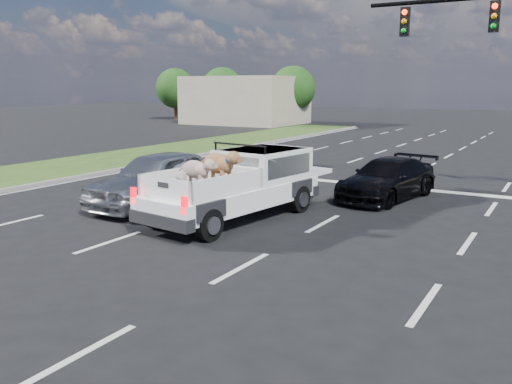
{
  "coord_description": "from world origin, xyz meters",
  "views": [
    {
      "loc": [
        7.02,
        -8.48,
        3.44
      ],
      "look_at": [
        0.92,
        2.0,
        1.08
      ],
      "focal_mm": 38.0,
      "sensor_mm": 36.0,
      "label": 1
    }
  ],
  "objects": [
    {
      "name": "tree_far_b",
      "position": [
        -24.0,
        38.0,
        3.29
      ],
      "size": [
        4.2,
        4.2,
        5.4
      ],
      "color": "#332114",
      "rests_on": "ground"
    },
    {
      "name": "ground",
      "position": [
        0.0,
        0.0,
        0.0
      ],
      "size": [
        160.0,
        160.0,
        0.0
      ],
      "primitive_type": "plane",
      "color": "black",
      "rests_on": "ground"
    },
    {
      "name": "building_left",
      "position": [
        -20.0,
        36.0,
        2.2
      ],
      "size": [
        10.0,
        8.0,
        4.4
      ],
      "primitive_type": "cube",
      "color": "#BFB192",
      "rests_on": "ground"
    },
    {
      "name": "road_markings",
      "position": [
        0.0,
        6.56,
        0.01
      ],
      "size": [
        17.75,
        60.0,
        0.01
      ],
      "color": "silver",
      "rests_on": "ground"
    },
    {
      "name": "pickup_truck",
      "position": [
        -0.44,
        3.44,
        0.94
      ],
      "size": [
        2.63,
        5.52,
        1.99
      ],
      "rotation": [
        0.0,
        0.0,
        -0.14
      ],
      "color": "black",
      "rests_on": "ground"
    },
    {
      "name": "silver_sedan",
      "position": [
        -3.29,
        3.58,
        0.81
      ],
      "size": [
        2.2,
        4.87,
        1.62
      ],
      "primitive_type": "imported",
      "rotation": [
        0.0,
        0.0,
        -0.06
      ],
      "color": "silver",
      "rests_on": "ground"
    },
    {
      "name": "black_coupe",
      "position": [
        2.2,
        7.95,
        0.63
      ],
      "size": [
        2.5,
        4.56,
        1.25
      ],
      "primitive_type": "imported",
      "rotation": [
        0.0,
        0.0,
        -0.18
      ],
      "color": "black",
      "rests_on": "ground"
    },
    {
      "name": "curb_left",
      "position": [
        -9.05,
        6.0,
        0.07
      ],
      "size": [
        0.15,
        60.0,
        0.14
      ],
      "primitive_type": "cube",
      "color": "gray",
      "rests_on": "ground"
    },
    {
      "name": "tree_far_a",
      "position": [
        -30.0,
        38.0,
        3.29
      ],
      "size": [
        4.2,
        4.2,
        5.4
      ],
      "color": "#332114",
      "rests_on": "ground"
    },
    {
      "name": "tree_far_c",
      "position": [
        -16.0,
        38.0,
        3.29
      ],
      "size": [
        4.2,
        4.2,
        5.4
      ],
      "color": "#332114",
      "rests_on": "ground"
    },
    {
      "name": "grass_median_left",
      "position": [
        -11.5,
        6.0,
        0.05
      ],
      "size": [
        5.0,
        60.0,
        0.1
      ],
      "primitive_type": "cube",
      "color": "#284214",
      "rests_on": "ground"
    }
  ]
}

